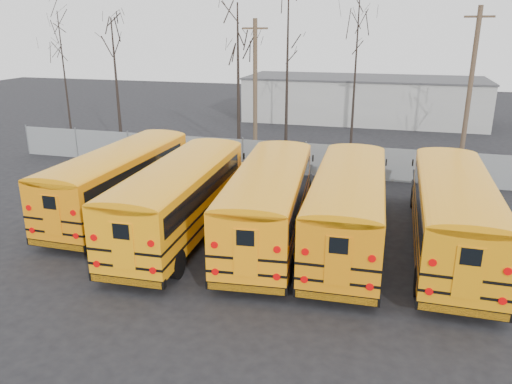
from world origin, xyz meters
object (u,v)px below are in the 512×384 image
(bus_c, at_px, (270,196))
(utility_pole_right, at_px, (470,86))
(bus_a, at_px, (122,175))
(bus_d, at_px, (349,201))
(bus_b, at_px, (182,192))
(bus_e, at_px, (453,208))
(utility_pole_left, at_px, (255,90))

(bus_c, relative_size, utility_pole_right, 1.22)
(bus_a, distance_m, bus_d, 10.94)
(bus_a, distance_m, bus_b, 4.31)
(bus_c, relative_size, bus_d, 1.01)
(bus_a, bearing_deg, bus_e, -2.20)
(bus_b, distance_m, bus_c, 3.77)
(bus_d, bearing_deg, bus_e, 1.52)
(bus_c, xyz_separation_m, bus_d, (3.25, 0.22, 0.00))
(bus_c, xyz_separation_m, bus_e, (7.26, 0.47, 0.01))
(bus_c, height_order, bus_e, bus_e)
(bus_d, bearing_deg, bus_b, -175.54)
(utility_pole_right, bearing_deg, bus_a, -128.16)
(bus_a, relative_size, bus_c, 0.97)
(bus_b, distance_m, utility_pole_right, 20.58)
(bus_a, xyz_separation_m, utility_pole_right, (16.87, 13.89, 3.17))
(bus_d, height_order, bus_e, bus_e)
(bus_b, bearing_deg, bus_d, 4.39)
(utility_pole_right, bearing_deg, bus_e, -85.27)
(bus_e, bearing_deg, bus_b, -174.40)
(bus_e, height_order, utility_pole_left, utility_pole_left)
(bus_a, xyz_separation_m, utility_pole_left, (3.46, 11.51, 2.79))
(bus_c, bearing_deg, bus_e, -1.82)
(bus_c, bearing_deg, bus_d, -1.55)
(bus_a, bearing_deg, utility_pole_left, 74.04)
(bus_d, xyz_separation_m, utility_pole_right, (5.97, 14.90, 3.13))
(bus_b, relative_size, bus_e, 1.01)
(bus_e, xyz_separation_m, utility_pole_left, (-11.44, 12.29, 2.75))
(bus_d, height_order, utility_pole_left, utility_pole_left)
(bus_e, bearing_deg, bus_a, 177.31)
(bus_b, height_order, bus_e, bus_b)
(bus_a, bearing_deg, bus_c, -8.44)
(bus_b, relative_size, bus_c, 1.00)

